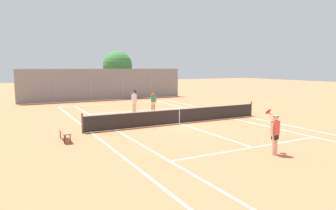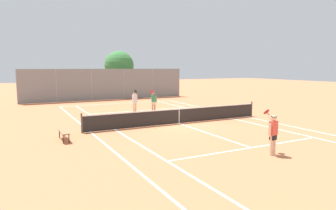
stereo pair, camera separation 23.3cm
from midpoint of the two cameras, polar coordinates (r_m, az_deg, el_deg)
ground_plane at (r=18.75m, az=2.47°, el=-3.54°), size 120.00×120.00×0.00m
court_line_markings at (r=18.75m, az=2.47°, el=-3.53°), size 11.10×23.90×0.01m
tennis_net at (r=18.66m, az=2.48°, el=-2.01°), size 12.00×0.10×1.07m
player_near_side at (r=12.69m, az=19.87°, el=-4.88°), size 0.57×0.81×1.77m
player_far_left at (r=23.60m, az=-6.07°, el=0.91°), size 0.55×0.83×1.77m
player_far_right at (r=23.29m, az=-2.47°, el=0.86°), size 0.78×0.71×1.77m
loose_tennis_ball_0 at (r=27.34m, az=-5.44°, el=-0.11°), size 0.07×0.07×0.07m
loose_tennis_ball_1 at (r=17.14m, az=-2.14°, el=-4.45°), size 0.07×0.07×0.07m
loose_tennis_ball_2 at (r=23.15m, az=9.79°, el=-1.50°), size 0.07×0.07×0.07m
courtside_bench at (r=15.17m, az=-18.81°, el=-4.91°), size 0.36×1.50×0.47m
back_fence at (r=32.88m, az=-11.15°, el=3.89°), size 17.67×0.08×3.35m
tree_behind_left at (r=36.34m, az=-8.92°, el=7.26°), size 3.46×3.46×5.43m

